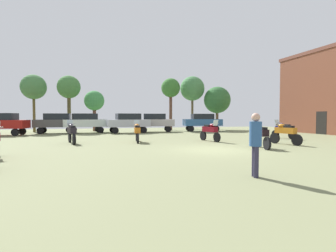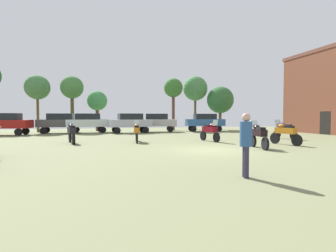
{
  "view_description": "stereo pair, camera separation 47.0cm",
  "coord_description": "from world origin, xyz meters",
  "views": [
    {
      "loc": [
        -6.1,
        -12.15,
        1.75
      ],
      "look_at": [
        -0.73,
        6.07,
        1.03
      ],
      "focal_mm": 27.96,
      "sensor_mm": 36.0,
      "label": 1
    },
    {
      "loc": [
        -5.65,
        -12.28,
        1.75
      ],
      "look_at": [
        -0.73,
        6.07,
        1.03
      ],
      "focal_mm": 27.96,
      "sensor_mm": 36.0,
      "label": 2
    }
  ],
  "objects": [
    {
      "name": "tree_1",
      "position": [
        -11.97,
        18.87,
        4.83
      ],
      "size": [
        2.64,
        2.64,
        6.18
      ],
      "color": "brown",
      "rests_on": "ground"
    },
    {
      "name": "car_3",
      "position": [
        -13.8,
        14.44,
        1.19
      ],
      "size": [
        4.54,
        2.5,
        2.0
      ],
      "rotation": [
        0.0,
        0.0,
        1.4
      ],
      "color": "black",
      "rests_on": "ground"
    },
    {
      "name": "car_4",
      "position": [
        -6.72,
        16.07,
        1.19
      ],
      "size": [
        4.53,
        2.46,
        2.0
      ],
      "rotation": [
        0.0,
        0.0,
        1.73
      ],
      "color": "black",
      "rests_on": "ground"
    },
    {
      "name": "person_1",
      "position": [
        -1.65,
        -5.8,
        1.09
      ],
      "size": [
        0.43,
        0.43,
        1.81
      ],
      "rotation": [
        0.0,
        0.0,
        4.41
      ],
      "color": "#2C2A42",
      "rests_on": "ground"
    },
    {
      "name": "car_5",
      "position": [
        -2.43,
        14.84,
        1.19
      ],
      "size": [
        4.45,
        2.2,
        2.0
      ],
      "rotation": [
        0.0,
        0.0,
        1.67
      ],
      "color": "black",
      "rests_on": "ground"
    },
    {
      "name": "tree_2",
      "position": [
        -8.44,
        19.03,
        4.89
      ],
      "size": [
        2.53,
        2.53,
        6.25
      ],
      "color": "#4F4625",
      "rests_on": "ground"
    },
    {
      "name": "car_1",
      "position": [
        6.17,
        15.53,
        1.19
      ],
      "size": [
        4.52,
        2.41,
        2.0
      ],
      "rotation": [
        0.0,
        0.0,
        1.42
      ],
      "color": "black",
      "rests_on": "ground"
    },
    {
      "name": "motorcycle_9",
      "position": [
        -7.28,
        5.32,
        0.75
      ],
      "size": [
        0.75,
        2.22,
        1.49
      ],
      "rotation": [
        0.0,
        0.0,
        0.23
      ],
      "color": "black",
      "rests_on": "ground"
    },
    {
      "name": "car_2",
      "position": [
        -9.33,
        16.16,
        1.19
      ],
      "size": [
        4.35,
        1.94,
        2.0
      ],
      "rotation": [
        0.0,
        0.0,
        1.54
      ],
      "color": "black",
      "rests_on": "ground"
    },
    {
      "name": "tree_9",
      "position": [
        9.5,
        18.39,
        3.81
      ],
      "size": [
        3.41,
        3.41,
        5.52
      ],
      "color": "brown",
      "rests_on": "ground"
    },
    {
      "name": "motorcycle_1",
      "position": [
        -3.17,
        5.02,
        0.74
      ],
      "size": [
        0.63,
        2.15,
        1.47
      ],
      "rotation": [
        0.0,
        0.0,
        -0.12
      ],
      "color": "black",
      "rests_on": "ground"
    },
    {
      "name": "tree_6",
      "position": [
        6.49,
        19.43,
        5.28
      ],
      "size": [
        3.13,
        3.13,
        6.86
      ],
      "color": "brown",
      "rests_on": "ground"
    },
    {
      "name": "motorcycle_2",
      "position": [
        1.75,
        4.23,
        0.75
      ],
      "size": [
        0.71,
        2.22,
        1.48
      ],
      "rotation": [
        0.0,
        0.0,
        3.33
      ],
      "color": "black",
      "rests_on": "ground"
    },
    {
      "name": "car_6",
      "position": [
        0.62,
        15.91,
        1.19
      ],
      "size": [
        4.57,
        2.6,
        2.0
      ],
      "rotation": [
        0.0,
        0.0,
        1.38
      ],
      "color": "black",
      "rests_on": "ground"
    },
    {
      "name": "motorcycle_5",
      "position": [
        2.64,
        -0.08,
        0.76
      ],
      "size": [
        0.68,
        2.14,
        1.5
      ],
      "rotation": [
        0.0,
        0.0,
        -0.17
      ],
      "color": "black",
      "rests_on": "ground"
    },
    {
      "name": "ground_plane",
      "position": [
        0.0,
        0.0,
        0.01
      ],
      "size": [
        44.0,
        52.0,
        0.02
      ],
      "color": "#757A53"
    },
    {
      "name": "tree_4",
      "position": [
        3.22,
        18.32,
        5.06
      ],
      "size": [
        2.3,
        2.3,
        6.32
      ],
      "color": "brown",
      "rests_on": "ground"
    },
    {
      "name": "motorcycle_7",
      "position": [
        8.11,
        4.61,
        0.74
      ],
      "size": [
        0.72,
        2.1,
        1.46
      ],
      "rotation": [
        0.0,
        0.0,
        0.21
      ],
      "color": "black",
      "rests_on": "ground"
    },
    {
      "name": "motorcycle_8",
      "position": [
        5.25,
        1.08,
        0.76
      ],
      "size": [
        0.72,
        2.22,
        1.51
      ],
      "rotation": [
        0.0,
        0.0,
        0.2
      ],
      "color": "black",
      "rests_on": "ground"
    },
    {
      "name": "tree_3",
      "position": [
        -5.72,
        19.16,
        3.46
      ],
      "size": [
        2.28,
        2.28,
        4.65
      ],
      "color": "brown",
      "rests_on": "ground"
    }
  ]
}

